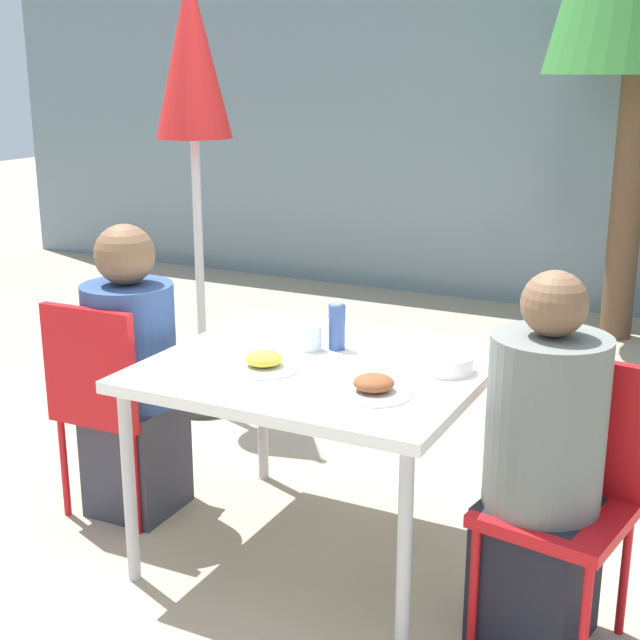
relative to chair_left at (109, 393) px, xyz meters
name	(u,v)px	position (x,y,z in m)	size (l,w,h in m)	color
ground_plane	(320,552)	(0.85, 0.10, -0.51)	(24.00, 24.00, 0.00)	tan
building_facade	(574,99)	(0.85, 4.06, 0.99)	(10.00, 0.20, 3.00)	slate
dining_table	(320,378)	(0.85, 0.10, 0.16)	(1.11, 1.00, 0.73)	white
chair_left	(109,393)	(0.00, 0.00, 0.00)	(0.41, 0.41, 0.87)	red
person_left	(132,380)	(0.05, 0.08, 0.03)	(0.35, 0.35, 1.15)	#383842
chair_right	(568,480)	(1.72, 0.03, 0.00)	(0.46, 0.46, 0.87)	red
person_right	(542,474)	(1.66, -0.04, 0.03)	(0.36, 0.36, 1.16)	black
closed_umbrella	(193,81)	(-0.34, 1.12, 1.14)	(0.36, 0.36, 2.16)	#333333
plate_0	(264,363)	(0.72, -0.06, 0.25)	(0.23, 0.23, 0.06)	white
plate_1	(374,388)	(1.14, -0.11, 0.25)	(0.23, 0.23, 0.07)	white
bottle	(337,326)	(0.84, 0.26, 0.31)	(0.06, 0.06, 0.18)	#334C8E
drinking_cup	(310,338)	(0.76, 0.21, 0.27)	(0.08, 0.08, 0.09)	silver
salad_bowl	(446,363)	(1.27, 0.20, 0.25)	(0.18, 0.18, 0.06)	white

